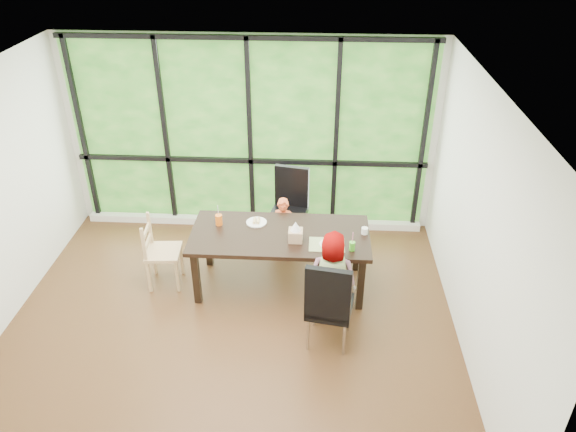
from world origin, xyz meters
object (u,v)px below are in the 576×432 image
(chair_window_leather, at_px, (288,209))
(white_mug, at_px, (365,231))
(chair_end_beech, at_px, (164,252))
(tissue_box, at_px, (296,235))
(orange_cup, at_px, (219,220))
(plate_near, at_px, (329,244))
(child_toddler, at_px, (283,229))
(child_older, at_px, (333,277))
(dining_table, at_px, (280,260))
(chair_interior_leather, at_px, (330,301))
(green_cup, at_px, (352,246))
(plate_far, at_px, (256,222))

(chair_window_leather, xyz_separation_m, white_mug, (0.94, -0.87, 0.25))
(chair_end_beech, height_order, tissue_box, chair_end_beech)
(orange_cup, distance_m, white_mug, 1.73)
(plate_near, bearing_deg, child_toddler, 126.55)
(child_older, relative_size, orange_cup, 8.35)
(orange_cup, bearing_deg, dining_table, -11.68)
(chair_interior_leather, height_order, plate_near, chair_interior_leather)
(green_cup, bearing_deg, orange_cup, 164.00)
(chair_interior_leather, xyz_separation_m, orange_cup, (-1.33, 1.08, 0.28))
(plate_near, bearing_deg, orange_cup, 164.97)
(orange_cup, distance_m, green_cup, 1.63)
(green_cup, relative_size, tissue_box, 0.66)
(chair_window_leather, height_order, plate_far, chair_window_leather)
(child_toddler, relative_size, child_older, 0.80)
(dining_table, bearing_deg, chair_interior_leather, -57.83)
(child_older, height_order, plate_far, child_older)
(tissue_box, bearing_deg, child_toddler, 104.79)
(chair_end_beech, height_order, child_older, child_older)
(plate_near, bearing_deg, white_mug, 31.77)
(white_mug, bearing_deg, plate_near, -148.23)
(dining_table, xyz_separation_m, chair_interior_leather, (0.59, -0.93, 0.17))
(white_mug, bearing_deg, child_toddler, 152.13)
(chair_window_leather, bearing_deg, tissue_box, -70.91)
(chair_end_beech, bearing_deg, dining_table, -93.34)
(child_toddler, bearing_deg, plate_far, -117.24)
(child_older, height_order, plate_near, child_older)
(green_cup, distance_m, tissue_box, 0.65)
(dining_table, distance_m, child_older, 0.84)
(child_older, bearing_deg, child_toddler, -55.68)
(chair_interior_leather, height_order, white_mug, chair_interior_leather)
(dining_table, xyz_separation_m, child_toddler, (-0.00, 0.57, 0.07))
(dining_table, relative_size, child_toddler, 2.37)
(chair_end_beech, bearing_deg, child_toddler, -71.31)
(chair_interior_leather, height_order, chair_end_beech, chair_interior_leather)
(orange_cup, distance_m, tissue_box, 0.97)
(tissue_box, bearing_deg, plate_far, 143.92)
(green_cup, bearing_deg, dining_table, 160.25)
(plate_far, bearing_deg, dining_table, -36.01)
(chair_end_beech, bearing_deg, tissue_box, -98.43)
(dining_table, bearing_deg, child_older, -40.98)
(chair_window_leather, bearing_deg, orange_cup, -124.33)
(child_toddler, height_order, tissue_box, tissue_box)
(dining_table, relative_size, orange_cup, 15.87)
(child_toddler, xyz_separation_m, orange_cup, (-0.74, -0.42, 0.37))
(chair_end_beech, distance_m, plate_near, 2.01)
(plate_far, bearing_deg, chair_end_beech, -167.38)
(chair_interior_leather, relative_size, child_toddler, 1.22)
(chair_interior_leather, distance_m, plate_near, 0.76)
(chair_interior_leather, distance_m, child_older, 0.40)
(child_older, distance_m, tissue_box, 0.64)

